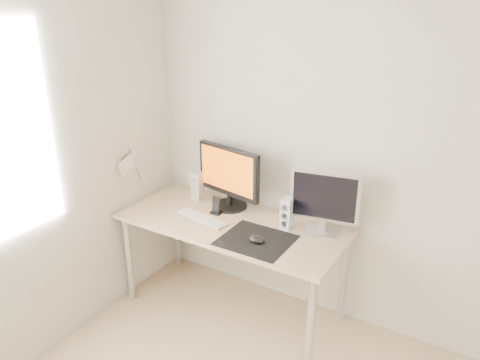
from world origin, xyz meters
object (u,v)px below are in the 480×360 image
at_px(mouse, 257,240).
at_px(speaker_left, 197,186).
at_px(second_monitor, 324,200).
at_px(main_monitor, 229,175).
at_px(phone_dock, 216,208).
at_px(keyboard, 202,219).
at_px(desk, 232,232).
at_px(speaker_right, 287,213).

xyz_separation_m(mouse, speaker_left, (-0.72, 0.36, 0.09)).
distance_m(mouse, second_monitor, 0.51).
height_order(mouse, second_monitor, second_monitor).
xyz_separation_m(main_monitor, phone_dock, (-0.02, -0.14, -0.21)).
bearing_deg(keyboard, phone_dock, 75.47).
xyz_separation_m(desk, main_monitor, (-0.15, 0.19, 0.33)).
xyz_separation_m(mouse, speaker_right, (0.07, 0.28, 0.09)).
xyz_separation_m(mouse, desk, (-0.29, 0.17, -0.10)).
height_order(second_monitor, speaker_left, second_monitor).
bearing_deg(desk, mouse, -30.01).
distance_m(desk, speaker_right, 0.43).
height_order(second_monitor, keyboard, second_monitor).
bearing_deg(speaker_right, phone_dock, -173.91).
relative_size(mouse, speaker_right, 0.50).
bearing_deg(speaker_right, second_monitor, 16.82).
bearing_deg(phone_dock, speaker_left, 152.47).
bearing_deg(speaker_left, phone_dock, -27.53).
height_order(desk, keyboard, keyboard).
xyz_separation_m(speaker_left, phone_dock, (0.26, -0.14, -0.07)).
distance_m(main_monitor, keyboard, 0.37).
distance_m(mouse, speaker_left, 0.81).
bearing_deg(speaker_right, speaker_left, 174.22).
bearing_deg(mouse, speaker_left, 153.47).
xyz_separation_m(speaker_left, keyboard, (0.23, -0.27, -0.10)).
xyz_separation_m(desk, speaker_left, (-0.43, 0.19, 0.19)).
bearing_deg(desk, speaker_left, 155.98).
xyz_separation_m(second_monitor, speaker_right, (-0.23, -0.07, -0.13)).
distance_m(main_monitor, phone_dock, 0.26).
relative_size(desk, keyboard, 3.69).
relative_size(speaker_right, phone_dock, 1.65).
relative_size(main_monitor, speaker_right, 2.45).
distance_m(mouse, phone_dock, 0.51).
distance_m(mouse, speaker_right, 0.30).
relative_size(desk, speaker_right, 7.16).
distance_m(second_monitor, speaker_right, 0.27).
distance_m(mouse, keyboard, 0.50).
bearing_deg(mouse, main_monitor, 140.40).
bearing_deg(mouse, desk, 149.99).
bearing_deg(keyboard, mouse, -10.47).
distance_m(second_monitor, speaker_left, 1.04).
relative_size(desk, second_monitor, 3.55).
relative_size(mouse, second_monitor, 0.25).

